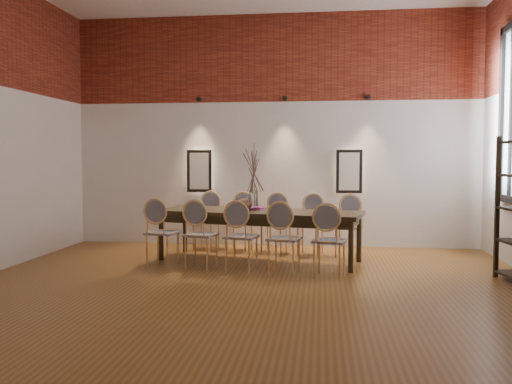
# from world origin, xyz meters

# --- Properties ---
(floor) EXTENTS (7.00, 7.00, 0.02)m
(floor) POSITION_xyz_m (0.00, 0.00, -0.01)
(floor) COLOR brown
(floor) RESTS_ON ground
(wall_back) EXTENTS (7.00, 0.10, 4.00)m
(wall_back) POSITION_xyz_m (0.00, 3.55, 2.00)
(wall_back) COLOR silver
(wall_back) RESTS_ON ground
(wall_front) EXTENTS (7.00, 0.10, 4.00)m
(wall_front) POSITION_xyz_m (0.00, -3.55, 2.00)
(wall_front) COLOR silver
(wall_front) RESTS_ON ground
(brick_band_back) EXTENTS (7.00, 0.02, 1.50)m
(brick_band_back) POSITION_xyz_m (0.00, 3.48, 3.25)
(brick_band_back) COLOR maroon
(brick_band_back) RESTS_ON ground
(niche_left) EXTENTS (0.36, 0.06, 0.66)m
(niche_left) POSITION_xyz_m (-1.30, 3.45, 1.30)
(niche_left) COLOR #FFEAC6
(niche_left) RESTS_ON wall_back
(niche_right) EXTENTS (0.36, 0.06, 0.66)m
(niche_right) POSITION_xyz_m (1.30, 3.45, 1.30)
(niche_right) COLOR #FFEAC6
(niche_right) RESTS_ON wall_back
(spot_fixture_left) EXTENTS (0.08, 0.10, 0.08)m
(spot_fixture_left) POSITION_xyz_m (-1.30, 3.42, 2.55)
(spot_fixture_left) COLOR black
(spot_fixture_left) RESTS_ON wall_back
(spot_fixture_mid) EXTENTS (0.08, 0.10, 0.08)m
(spot_fixture_mid) POSITION_xyz_m (0.20, 3.42, 2.55)
(spot_fixture_mid) COLOR black
(spot_fixture_mid) RESTS_ON wall_back
(spot_fixture_right) EXTENTS (0.08, 0.10, 0.08)m
(spot_fixture_right) POSITION_xyz_m (1.60, 3.42, 2.55)
(spot_fixture_right) COLOR black
(spot_fixture_right) RESTS_ON wall_back
(window_frame) EXTENTS (0.08, 0.90, 2.50)m
(window_frame) POSITION_xyz_m (3.44, 2.00, 2.15)
(window_frame) COLOR black
(window_frame) RESTS_ON wall_right
(window_mullion) EXTENTS (0.06, 0.06, 2.40)m
(window_mullion) POSITION_xyz_m (3.44, 2.00, 2.15)
(window_mullion) COLOR black
(window_mullion) RESTS_ON wall_right
(dining_table) EXTENTS (3.12, 1.55, 0.75)m
(dining_table) POSITION_xyz_m (-0.08, 2.01, 0.38)
(dining_table) COLOR #372916
(dining_table) RESTS_ON floor
(chair_near_a) EXTENTS (0.52, 0.52, 0.94)m
(chair_near_a) POSITION_xyz_m (-1.40, 1.51, 0.47)
(chair_near_a) COLOR tan
(chair_near_a) RESTS_ON floor
(chair_near_b) EXTENTS (0.52, 0.52, 0.94)m
(chair_near_b) POSITION_xyz_m (-0.81, 1.38, 0.47)
(chair_near_b) COLOR tan
(chair_near_b) RESTS_ON floor
(chair_near_c) EXTENTS (0.52, 0.52, 0.94)m
(chair_near_c) POSITION_xyz_m (-0.23, 1.26, 0.47)
(chair_near_c) COLOR tan
(chair_near_c) RESTS_ON floor
(chair_near_d) EXTENTS (0.52, 0.52, 0.94)m
(chair_near_d) POSITION_xyz_m (0.36, 1.14, 0.47)
(chair_near_d) COLOR tan
(chair_near_d) RESTS_ON floor
(chair_near_e) EXTENTS (0.52, 0.52, 0.94)m
(chair_near_e) POSITION_xyz_m (0.94, 1.02, 0.47)
(chair_near_e) COLOR tan
(chair_near_e) RESTS_ON floor
(chair_far_a) EXTENTS (0.52, 0.52, 0.94)m
(chair_far_a) POSITION_xyz_m (-1.09, 2.99, 0.47)
(chair_far_a) COLOR tan
(chair_far_a) RESTS_ON floor
(chair_far_b) EXTENTS (0.52, 0.52, 0.94)m
(chair_far_b) POSITION_xyz_m (-0.51, 2.87, 0.47)
(chair_far_b) COLOR tan
(chair_far_b) RESTS_ON floor
(chair_far_c) EXTENTS (0.52, 0.52, 0.94)m
(chair_far_c) POSITION_xyz_m (0.08, 2.75, 0.47)
(chair_far_c) COLOR tan
(chair_far_c) RESTS_ON floor
(chair_far_d) EXTENTS (0.52, 0.52, 0.94)m
(chair_far_d) POSITION_xyz_m (0.66, 2.63, 0.47)
(chair_far_d) COLOR tan
(chair_far_d) RESTS_ON floor
(chair_far_e) EXTENTS (0.52, 0.52, 0.94)m
(chair_far_e) POSITION_xyz_m (1.25, 2.51, 0.47)
(chair_far_e) COLOR tan
(chair_far_e) RESTS_ON floor
(vase) EXTENTS (0.14, 0.14, 0.30)m
(vase) POSITION_xyz_m (-0.17, 2.03, 0.90)
(vase) COLOR silver
(vase) RESTS_ON dining_table
(dried_branches) EXTENTS (0.50, 0.50, 0.70)m
(dried_branches) POSITION_xyz_m (-0.17, 2.03, 1.35)
(dried_branches) COLOR brown
(dried_branches) RESTS_ON vase
(bowl) EXTENTS (0.24, 0.24, 0.18)m
(bowl) POSITION_xyz_m (-0.30, 2.00, 0.84)
(bowl) COLOR #57311F
(bowl) RESTS_ON dining_table
(book) EXTENTS (0.29, 0.23, 0.03)m
(book) POSITION_xyz_m (-0.19, 2.24, 0.77)
(book) COLOR #9A137A
(book) RESTS_ON dining_table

